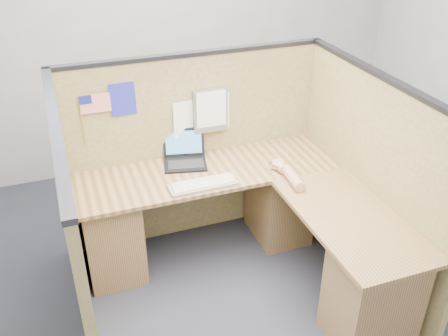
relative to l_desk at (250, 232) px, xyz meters
name	(u,v)px	position (x,y,z in m)	size (l,w,h in m)	color
floor	(240,306)	(-0.18, -0.29, -0.39)	(5.00, 5.00, 0.00)	#1F232C
wall_back	(154,28)	(-0.18, 1.96, 1.01)	(5.00, 5.00, 0.00)	#9A9C9F
cubicle_partitions	(219,182)	(-0.18, 0.14, 0.38)	(2.06, 1.83, 1.53)	brown
l_desk	(250,232)	(0.00, 0.00, 0.00)	(1.95, 1.75, 0.73)	brown
laptop	(183,155)	(-0.32, 0.58, 0.39)	(0.36, 0.36, 0.23)	black
keyboard	(203,184)	(-0.29, 0.19, 0.35)	(0.48, 0.17, 0.03)	gray
mouse	(278,166)	(0.31, 0.23, 0.36)	(0.11, 0.07, 0.05)	silver
hand_forearm	(288,174)	(0.32, 0.09, 0.38)	(0.12, 0.41, 0.09)	tan
blue_poster	(123,99)	(-0.71, 0.68, 0.86)	(0.18, 0.00, 0.24)	#22249F
american_flag	(92,106)	(-0.93, 0.67, 0.85)	(0.21, 0.01, 0.37)	olive
file_holder	(210,110)	(-0.07, 0.66, 0.69)	(0.26, 0.05, 0.33)	slate
paper_left	(188,119)	(-0.24, 0.68, 0.64)	(0.23, 0.00, 0.29)	white
paper_right	(224,111)	(0.05, 0.68, 0.66)	(0.23, 0.00, 0.30)	white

